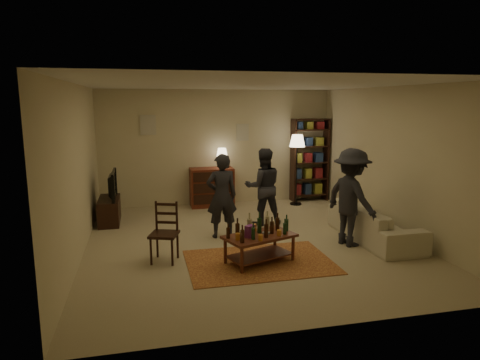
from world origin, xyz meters
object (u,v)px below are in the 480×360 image
object	(u,v)px
tv_stand	(109,204)
bookshelf	(310,159)
person_left	(222,196)
sofa	(375,223)
person_right	(263,187)
coffee_table	(259,237)
dining_chair	(165,230)
dresser	(212,186)
person_by_sofa	(351,197)
floor_lamp	(297,146)

from	to	relation	value
tv_stand	bookshelf	bearing A→B (deg)	11.80
bookshelf	person_left	distance (m)	3.59
sofa	person_right	xyz separation A→B (m)	(-1.65, 1.40, 0.46)
coffee_table	dining_chair	distance (m)	1.45
dining_chair	dresser	world-z (taller)	dresser
dresser	person_right	xyz separation A→B (m)	(0.74, -1.71, 0.29)
tv_stand	person_left	xyz separation A→B (m)	(2.04, -1.43, 0.38)
dresser	person_left	world-z (taller)	person_left
sofa	person_by_sofa	world-z (taller)	person_by_sofa
person_by_sofa	bookshelf	bearing A→B (deg)	-26.25
tv_stand	sofa	world-z (taller)	tv_stand
bookshelf	person_left	world-z (taller)	bookshelf
floor_lamp	tv_stand	bearing A→B (deg)	-171.72
tv_stand	person_left	world-z (taller)	person_left
tv_stand	person_by_sofa	xyz separation A→B (m)	(4.09, -2.34, 0.44)
dining_chair	person_right	distance (m)	2.57
sofa	person_right	distance (m)	2.21
dresser	floor_lamp	distance (m)	2.20
coffee_table	sofa	bearing A→B (deg)	14.46
coffee_table	person_right	xyz separation A→B (m)	(0.63, 1.99, 0.37)
coffee_table	tv_stand	size ratio (longest dim) A/B	1.13
person_right	person_by_sofa	bearing A→B (deg)	129.25
tv_stand	person_left	bearing A→B (deg)	-35.07
sofa	person_by_sofa	xyz separation A→B (m)	(-0.55, -0.14, 0.52)
dining_chair	person_by_sofa	bearing A→B (deg)	19.63
floor_lamp	sofa	xyz separation A→B (m)	(0.42, -2.81, -1.11)
person_right	floor_lamp	bearing A→B (deg)	-127.09
bookshelf	sofa	size ratio (longest dim) A/B	0.97
sofa	person_left	xyz separation A→B (m)	(-2.60, 0.77, 0.46)
floor_lamp	person_by_sofa	bearing A→B (deg)	-92.47
person_left	bookshelf	bearing A→B (deg)	-139.29
sofa	person_right	size ratio (longest dim) A/B	1.36
person_left	sofa	bearing A→B (deg)	161.97
dining_chair	person_right	size ratio (longest dim) A/B	0.61
tv_stand	floor_lamp	bearing A→B (deg)	8.28
floor_lamp	person_left	world-z (taller)	floor_lamp
dining_chair	floor_lamp	distance (m)	4.51
dining_chair	person_right	xyz separation A→B (m)	(2.02, 1.57, 0.28)
dresser	floor_lamp	world-z (taller)	floor_lamp
tv_stand	floor_lamp	size ratio (longest dim) A/B	0.64
sofa	person_right	world-z (taller)	person_right
floor_lamp	person_by_sofa	distance (m)	3.02
person_left	person_by_sofa	bearing A→B (deg)	154.48
bookshelf	person_right	size ratio (longest dim) A/B	1.32
dresser	floor_lamp	size ratio (longest dim) A/B	0.82
bookshelf	person_left	bearing A→B (deg)	-137.68
bookshelf	floor_lamp	size ratio (longest dim) A/B	1.21
floor_lamp	sofa	world-z (taller)	floor_lamp
floor_lamp	person_by_sofa	world-z (taller)	floor_lamp
sofa	person_left	distance (m)	2.75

